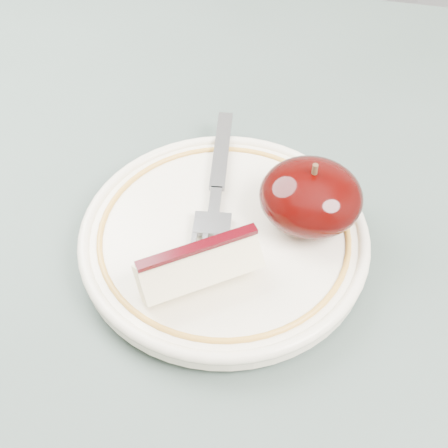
% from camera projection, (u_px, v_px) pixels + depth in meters
% --- Properties ---
extents(table, '(0.90, 0.90, 0.75)m').
position_uv_depth(table, '(219.00, 377.00, 0.49)').
color(table, brown).
rests_on(table, ground).
extents(plate, '(0.21, 0.21, 0.02)m').
position_uv_depth(plate, '(224.00, 237.00, 0.46)').
color(plate, white).
rests_on(plate, table).
extents(apple_half, '(0.07, 0.07, 0.05)m').
position_uv_depth(apple_half, '(311.00, 197.00, 0.45)').
color(apple_half, black).
rests_on(apple_half, plate).
extents(apple_wedge, '(0.09, 0.08, 0.04)m').
position_uv_depth(apple_wedge, '(198.00, 265.00, 0.41)').
color(apple_wedge, '#FFF0BB').
rests_on(apple_wedge, plate).
extents(fork, '(0.04, 0.17, 0.00)m').
position_uv_depth(fork, '(217.00, 190.00, 0.48)').
color(fork, gray).
rests_on(fork, plate).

